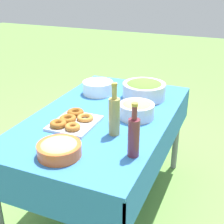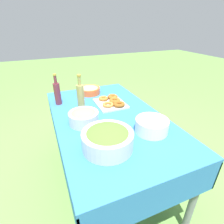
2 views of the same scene
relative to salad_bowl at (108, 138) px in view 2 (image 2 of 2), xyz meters
name	(u,v)px [view 2 (image 2 of 2)]	position (x,y,z in m)	size (l,w,h in m)	color
ground_plane	(109,179)	(0.38, -0.15, -0.81)	(14.00, 14.00, 0.00)	#609342
picnic_table	(108,126)	(0.38, -0.15, -0.17)	(1.46, 0.85, 0.74)	#2D6BB2
salad_bowl	(108,138)	(0.00, 0.00, 0.00)	(0.31, 0.31, 0.13)	silver
pasta_bowl	(90,90)	(0.93, -0.15, -0.03)	(0.22, 0.22, 0.08)	#E05B28
donut_platter	(111,102)	(0.58, -0.27, -0.05)	(0.31, 0.26, 0.05)	silver
plate_stack	(152,126)	(0.05, -0.35, -0.02)	(0.23, 0.23, 0.10)	white
olive_oil_bottle	(81,96)	(0.61, 0.02, 0.05)	(0.06, 0.06, 0.31)	#998E4C
wine_bottle	(57,93)	(0.78, 0.19, 0.04)	(0.06, 0.06, 0.29)	maroon
bread_bowl	(84,116)	(0.34, 0.06, -0.01)	(0.23, 0.23, 0.11)	silver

